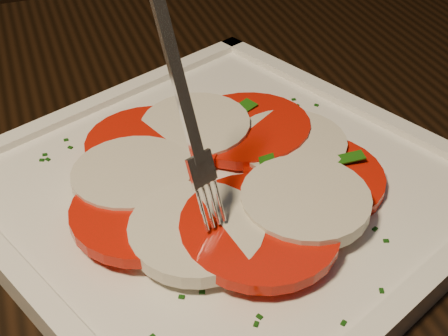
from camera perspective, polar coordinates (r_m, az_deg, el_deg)
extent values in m
cube|color=black|center=(0.50, 5.89, -1.92)|extent=(1.21, 0.81, 0.04)
cube|color=black|center=(1.18, -8.42, 7.29)|extent=(0.42, 0.42, 0.04)
cylinder|color=black|center=(1.18, -13.83, -9.05)|extent=(0.04, 0.04, 0.41)
cylinder|color=black|center=(1.23, 2.78, -5.04)|extent=(0.04, 0.04, 0.41)
cylinder|color=black|center=(1.45, -16.11, 0.90)|extent=(0.04, 0.04, 0.41)
cylinder|color=black|center=(1.50, -2.50, 3.81)|extent=(0.04, 0.04, 0.41)
cube|color=white|center=(0.45, 0.00, -2.27)|extent=(0.41, 0.41, 0.01)
cylinder|color=red|center=(0.45, 8.17, -0.90)|extent=(0.10, 0.10, 0.01)
cylinder|color=beige|center=(0.47, 6.05, 2.11)|extent=(0.09, 0.09, 0.01)
cylinder|color=red|center=(0.49, 2.01, 3.64)|extent=(0.10, 0.10, 0.02)
cylinder|color=beige|center=(0.49, -2.63, 3.74)|extent=(0.09, 0.09, 0.01)
cylinder|color=red|center=(0.47, -6.50, 2.05)|extent=(0.10, 0.10, 0.01)
cylinder|color=beige|center=(0.44, -8.33, -0.63)|extent=(0.09, 0.09, 0.01)
cylinder|color=red|center=(0.41, -7.02, -3.84)|extent=(0.10, 0.10, 0.01)
cylinder|color=beige|center=(0.39, -2.53, -5.76)|extent=(0.09, 0.09, 0.01)
cylinder|color=red|center=(0.39, 3.28, -5.57)|extent=(0.10, 0.10, 0.01)
cylinder|color=beige|center=(0.41, 7.45, -2.95)|extent=(0.09, 0.09, 0.01)
cube|color=#1D580F|center=(0.39, -7.67, -6.00)|extent=(0.01, 0.03, 0.00)
cube|color=#1D580F|center=(0.45, 10.42, 0.73)|extent=(0.04, 0.02, 0.01)
cube|color=#1D580F|center=(0.50, 1.34, 5.28)|extent=(0.04, 0.03, 0.00)
cube|color=#1D580F|center=(0.41, -8.90, -3.93)|extent=(0.04, 0.03, 0.01)
cube|color=#1D580F|center=(0.40, -2.41, -4.47)|extent=(0.02, 0.04, 0.00)
cube|color=#1D580F|center=(0.45, -5.99, 0.60)|extent=(0.02, 0.05, 0.00)
cube|color=#1D580F|center=(0.46, 3.67, 1.94)|extent=(0.02, 0.05, 0.01)
cube|color=#0F3C0A|center=(0.51, -9.44, 4.08)|extent=(0.00, 0.00, 0.00)
cube|color=#0F3C0A|center=(0.39, 8.08, -8.88)|extent=(0.00, 0.00, 0.00)
cube|color=#0F3C0A|center=(0.55, -3.74, 7.42)|extent=(0.00, 0.00, 0.00)
cube|color=#0F3C0A|center=(0.38, 14.21, -10.83)|extent=(0.00, 0.00, 0.00)
cube|color=#0F3C0A|center=(0.48, -15.80, 0.76)|extent=(0.00, 0.00, 0.00)
cube|color=#0F3C0A|center=(0.47, 11.37, 0.75)|extent=(0.00, 0.00, 0.00)
cube|color=#0F3C0A|center=(0.50, -14.24, 2.51)|extent=(0.00, 0.00, 0.00)
cube|color=#0F3C0A|center=(0.36, 2.95, -14.07)|extent=(0.00, 0.00, 0.00)
cube|color=#0F3C0A|center=(0.36, 3.26, -13.42)|extent=(0.00, 0.00, 0.00)
cube|color=#0F3C0A|center=(0.37, -2.01, -11.27)|extent=(0.00, 0.00, 0.00)
cube|color=#0F3C0A|center=(0.38, 7.98, -10.01)|extent=(0.00, 0.00, 0.00)
cube|color=#0F3C0A|center=(0.50, -12.21, 2.54)|extent=(0.00, 0.00, 0.00)
cube|color=#0F3C0A|center=(0.53, -6.20, 5.60)|extent=(0.00, 0.00, 0.00)
cube|color=#0F3C0A|center=(0.53, 6.70, 5.69)|extent=(0.00, 0.00, 0.00)
cube|color=#0F3C0A|center=(0.37, -3.90, -11.68)|extent=(0.00, 0.00, 0.00)
cube|color=#0F3C0A|center=(0.36, 10.87, -13.74)|extent=(0.00, 0.00, 0.00)
cube|color=#0F3C0A|center=(0.49, -13.87, 1.83)|extent=(0.00, 0.00, 0.00)
cube|color=#0F3C0A|center=(0.41, 14.60, -6.46)|extent=(0.00, 0.00, 0.00)
cube|color=#0F3C0A|center=(0.41, -13.16, -6.60)|extent=(0.00, 0.00, 0.00)
cube|color=#0F3C0A|center=(0.54, 6.39, 6.25)|extent=(0.00, 0.00, 0.00)
cube|color=#0F3C0A|center=(0.53, -2.38, 5.93)|extent=(0.00, 0.00, 0.00)
cube|color=#0F3C0A|center=(0.54, -4.87, 6.19)|extent=(0.00, 0.00, 0.00)
cube|color=#0F3C0A|center=(0.48, -16.32, 0.70)|extent=(0.00, 0.00, 0.00)
cube|color=#0F3C0A|center=(0.49, -16.07, 1.18)|extent=(0.00, 0.00, 0.00)
cube|color=#0F3C0A|center=(0.42, 13.64, -5.44)|extent=(0.00, 0.00, 0.00)
cube|color=#0F3C0A|center=(0.53, 8.45, 5.71)|extent=(0.00, 0.00, 0.00)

